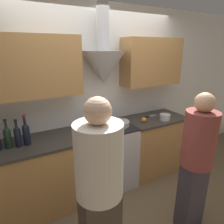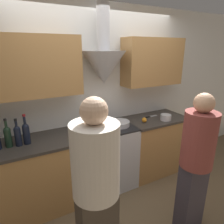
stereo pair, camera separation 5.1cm
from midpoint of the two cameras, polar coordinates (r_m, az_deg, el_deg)
ground_plane at (r=3.08m, az=1.62°, el=-22.73°), size 12.00×12.00×0.00m
wall_back at (r=2.87m, az=-5.74°, el=7.17°), size 8.40×0.60×2.60m
counter_left at (r=2.78m, az=-22.94°, el=-17.20°), size 1.53×0.62×0.94m
counter_right at (r=3.46m, az=11.08°, el=-8.88°), size 1.00×0.62×0.94m
stove_range at (r=3.03m, az=-1.45°, el=-12.47°), size 0.70×0.60×0.94m
wine_bottle_5 at (r=2.50m, az=-28.19°, el=-6.18°), size 0.08×0.08×0.33m
wine_bottle_6 at (r=2.48m, az=-25.88°, el=-6.05°), size 0.07×0.07×0.32m
wine_bottle_7 at (r=2.49m, az=-23.85°, el=-5.51°), size 0.08×0.08×0.36m
stock_pot at (r=2.76m, az=-4.66°, el=-3.54°), size 0.26×0.26×0.12m
mixing_bowl at (r=2.86m, az=1.56°, el=-3.27°), size 0.29×0.29×0.07m
orange_fruit at (r=3.03m, az=8.61°, el=-2.22°), size 0.07×0.07×0.07m
saucepan at (r=3.19m, az=14.46°, el=-1.39°), size 0.16×0.16×0.09m
chefs_knife at (r=3.32m, az=10.52°, el=-1.14°), size 0.22×0.04×0.01m
person_foreground_left at (r=1.67m, az=-4.53°, el=-22.05°), size 0.36×0.36×1.70m
person_foreground_right at (r=2.34m, az=22.42°, el=-12.25°), size 0.33×0.33×1.60m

